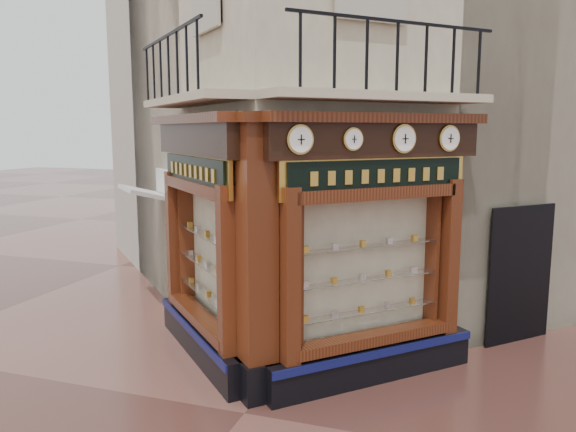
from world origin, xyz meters
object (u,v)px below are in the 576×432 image
at_px(clock_a, 300,140).
at_px(clock_b, 353,139).
at_px(clock_c, 404,139).
at_px(clock_d, 449,138).
at_px(signboard_left, 194,171).
at_px(corner_pilaster, 257,263).
at_px(signboard_right, 378,176).
at_px(awning, 149,309).

height_order(clock_a, clock_b, clock_a).
bearing_deg(clock_c, clock_d, 0.00).
distance_m(clock_a, signboard_left, 2.36).
bearing_deg(clock_d, corner_pilaster, 171.72).
xyz_separation_m(clock_b, clock_c, (0.61, 0.61, -0.00)).
distance_m(clock_b, clock_d, 1.69).
bearing_deg(signboard_left, clock_b, -144.43).
height_order(clock_a, clock_d, clock_d).
bearing_deg(signboard_right, clock_d, -5.33).
bearing_deg(clock_b, awning, 108.89).
xyz_separation_m(signboard_left, signboard_right, (2.92, 0.00, -0.00)).
xyz_separation_m(clock_a, clock_b, (0.57, 0.57, 0.00)).
height_order(clock_b, awning, clock_b).
distance_m(clock_c, signboard_left, 3.29).
bearing_deg(signboard_left, signboard_right, -135.00).
height_order(clock_d, signboard_right, clock_d).
height_order(signboard_left, signboard_right, signboard_left).
bearing_deg(signboard_right, corner_pilaster, 169.75).
bearing_deg(clock_a, clock_b, -0.00).
xyz_separation_m(corner_pilaster, clock_d, (2.38, 1.77, 1.67)).
distance_m(clock_c, signboard_right, 0.63).
relative_size(awning, signboard_right, 0.62).
height_order(clock_a, signboard_left, clock_a).
distance_m(corner_pilaster, signboard_left, 2.12).
xyz_separation_m(clock_c, awning, (-5.43, 1.76, -3.62)).
bearing_deg(signboard_right, clock_b, -167.76).
height_order(clock_c, signboard_left, clock_c).
relative_size(clock_d, signboard_left, 0.17).
relative_size(signboard_left, signboard_right, 1.01).
relative_size(clock_c, awning, 0.29).
height_order(awning, signboard_right, signboard_right).
bearing_deg(signboard_right, clock_c, -17.66).
bearing_deg(corner_pilaster, clock_a, -44.60).
bearing_deg(clock_a, corner_pilaster, 135.40).
xyz_separation_m(clock_d, signboard_left, (-3.84, -0.76, -0.52)).
bearing_deg(clock_d, signboard_right, 174.67).
bearing_deg(clock_c, signboard_left, 137.95).
distance_m(clock_b, clock_c, 0.86).
xyz_separation_m(awning, signboard_left, (2.19, -1.93, 3.10)).
height_order(awning, signboard_left, signboard_left).
height_order(corner_pilaster, clock_d, corner_pilaster).
bearing_deg(awning, clock_c, -152.94).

